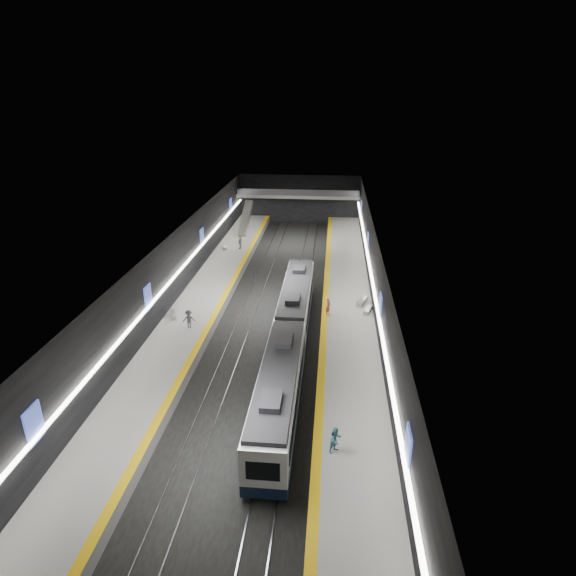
# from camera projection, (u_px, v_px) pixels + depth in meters

# --- Properties ---
(ground) EXTENTS (70.00, 70.00, 0.00)m
(ground) POSITION_uv_depth(u_px,v_px,m) (274.00, 310.00, 49.73)
(ground) COLOR black
(ground) RESTS_ON ground
(ceiling) EXTENTS (20.00, 70.00, 0.04)m
(ceiling) POSITION_uv_depth(u_px,v_px,m) (273.00, 235.00, 46.64)
(ceiling) COLOR beige
(ceiling) RESTS_ON wall_left
(wall_left) EXTENTS (0.04, 70.00, 8.00)m
(wall_left) POSITION_uv_depth(u_px,v_px,m) (176.00, 270.00, 49.06)
(wall_left) COLOR black
(wall_left) RESTS_ON ground
(wall_right) EXTENTS (0.04, 70.00, 8.00)m
(wall_right) POSITION_uv_depth(u_px,v_px,m) (374.00, 277.00, 47.31)
(wall_right) COLOR black
(wall_right) RESTS_ON ground
(wall_back) EXTENTS (20.00, 0.04, 8.00)m
(wall_back) POSITION_uv_depth(u_px,v_px,m) (299.00, 199.00, 80.33)
(wall_back) COLOR black
(wall_back) RESTS_ON ground
(platform_left) EXTENTS (5.00, 70.00, 1.00)m
(platform_left) POSITION_uv_depth(u_px,v_px,m) (203.00, 303.00, 50.20)
(platform_left) COLOR slate
(platform_left) RESTS_ON ground
(tile_surface_left) EXTENTS (5.00, 70.00, 0.02)m
(tile_surface_left) POSITION_uv_depth(u_px,v_px,m) (202.00, 298.00, 50.00)
(tile_surface_left) COLOR #A8A8A3
(tile_surface_left) RESTS_ON platform_left
(tactile_strip_left) EXTENTS (0.60, 70.00, 0.02)m
(tactile_strip_left) POSITION_uv_depth(u_px,v_px,m) (223.00, 299.00, 49.80)
(tactile_strip_left) COLOR yellow
(tactile_strip_left) RESTS_ON platform_left
(platform_right) EXTENTS (5.00, 70.00, 1.00)m
(platform_right) POSITION_uv_depth(u_px,v_px,m) (347.00, 308.00, 48.88)
(platform_right) COLOR slate
(platform_right) RESTS_ON ground
(tile_surface_right) EXTENTS (5.00, 70.00, 0.02)m
(tile_surface_right) POSITION_uv_depth(u_px,v_px,m) (347.00, 304.00, 48.69)
(tile_surface_right) COLOR #A8A8A3
(tile_surface_right) RESTS_ON platform_right
(tactile_strip_right) EXTENTS (0.60, 70.00, 0.02)m
(tactile_strip_right) POSITION_uv_depth(u_px,v_px,m) (325.00, 303.00, 48.88)
(tactile_strip_right) COLOR yellow
(tactile_strip_right) RESTS_ON platform_right
(rails) EXTENTS (6.52, 70.00, 0.12)m
(rails) POSITION_uv_depth(u_px,v_px,m) (274.00, 309.00, 49.71)
(rails) COLOR gray
(rails) RESTS_ON ground
(train) EXTENTS (2.69, 30.04, 3.60)m
(train) POSITION_uv_depth(u_px,v_px,m) (289.00, 339.00, 39.47)
(train) COLOR #0F1E37
(train) RESTS_ON ground
(ad_posters) EXTENTS (19.94, 53.50, 2.20)m
(ad_posters) POSITION_uv_depth(u_px,v_px,m) (275.00, 266.00, 48.91)
(ad_posters) COLOR #465CD4
(ad_posters) RESTS_ON wall_left
(cove_light_left) EXTENTS (0.25, 68.60, 0.12)m
(cove_light_left) POSITION_uv_depth(u_px,v_px,m) (178.00, 272.00, 49.12)
(cove_light_left) COLOR white
(cove_light_left) RESTS_ON wall_left
(cove_light_right) EXTENTS (0.25, 68.60, 0.12)m
(cove_light_right) POSITION_uv_depth(u_px,v_px,m) (372.00, 279.00, 47.41)
(cove_light_right) COLOR white
(cove_light_right) RESTS_ON wall_right
(mezzanine_bridge) EXTENTS (20.00, 3.00, 1.50)m
(mezzanine_bridge) POSITION_uv_depth(u_px,v_px,m) (298.00, 195.00, 78.02)
(mezzanine_bridge) COLOR gray
(mezzanine_bridge) RESTS_ON wall_left
(escalator) EXTENTS (1.20, 7.50, 3.92)m
(escalator) POSITION_uv_depth(u_px,v_px,m) (246.00, 218.00, 73.14)
(escalator) COLOR #99999E
(escalator) RESTS_ON platform_left
(bench_left_near) EXTENTS (1.02, 1.80, 0.43)m
(bench_left_near) POSITION_uv_depth(u_px,v_px,m) (173.00, 315.00, 45.86)
(bench_left_near) COLOR #99999E
(bench_left_near) RESTS_ON platform_left
(bench_left_far) EXTENTS (0.96, 1.90, 0.45)m
(bench_left_far) POSITION_uv_depth(u_px,v_px,m) (225.00, 247.00, 65.32)
(bench_left_far) COLOR #99999E
(bench_left_far) RESTS_ON platform_left
(bench_right_near) EXTENTS (1.03, 1.85, 0.44)m
(bench_right_near) POSITION_uv_depth(u_px,v_px,m) (368.00, 310.00, 46.86)
(bench_right_near) COLOR #99999E
(bench_right_near) RESTS_ON platform_right
(bench_right_far) EXTENTS (1.22, 2.13, 0.50)m
(bench_right_far) POSITION_uv_depth(u_px,v_px,m) (362.00, 302.00, 48.58)
(bench_right_far) COLOR #99999E
(bench_right_far) RESTS_ON platform_right
(passenger_right_a) EXTENTS (0.65, 0.77, 1.81)m
(passenger_right_a) POSITION_uv_depth(u_px,v_px,m) (328.00, 306.00, 45.98)
(passenger_right_a) COLOR #D1654E
(passenger_right_a) RESTS_ON platform_right
(passenger_right_b) EXTENTS (1.06, 1.05, 1.72)m
(passenger_right_b) POSITION_uv_depth(u_px,v_px,m) (336.00, 440.00, 28.63)
(passenger_right_b) COLOR teal
(passenger_right_b) RESTS_ON platform_right
(passenger_left_a) EXTENTS (0.76, 1.23, 1.96)m
(passenger_left_a) POSITION_uv_depth(u_px,v_px,m) (240.00, 242.00, 64.90)
(passenger_left_a) COLOR #BCB8AC
(passenger_left_a) RESTS_ON platform_left
(passenger_left_b) EXTENTS (1.23, 0.87, 1.72)m
(passenger_left_b) POSITION_uv_depth(u_px,v_px,m) (189.00, 319.00, 43.54)
(passenger_left_b) COLOR #414048
(passenger_left_b) RESTS_ON platform_left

